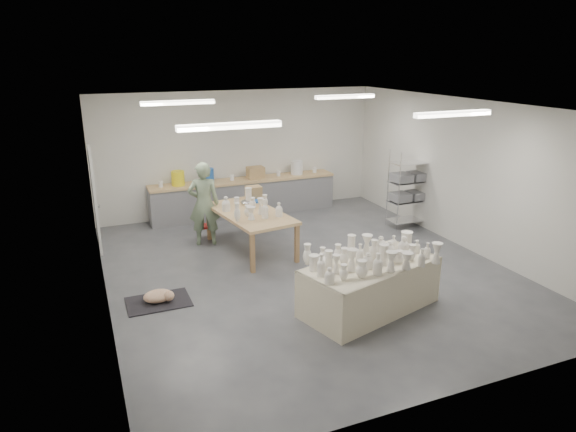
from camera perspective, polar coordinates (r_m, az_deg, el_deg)
name	(u,v)px	position (r m, az deg, el deg)	size (l,w,h in m)	color
room	(300,160)	(9.00, 1.30, 6.22)	(8.00, 8.02, 3.00)	#424449
back_counter	(244,196)	(12.68, -4.89, 2.28)	(4.60, 0.60, 1.24)	tan
wire_shelf	(409,188)	(12.00, 13.30, 3.09)	(0.88, 0.48, 1.80)	silver
drying_table	(370,283)	(8.12, 9.09, -7.41)	(2.38, 1.62, 1.12)	olive
work_table	(251,211)	(10.33, -4.18, 0.61)	(1.40, 2.32, 1.18)	tan
rug	(158,302)	(8.65, -14.19, -9.23)	(1.00, 0.70, 0.02)	black
cat	(160,296)	(8.59, -14.09, -8.59)	(0.55, 0.47, 0.20)	white
potter	(204,204)	(10.70, -9.33, 1.35)	(0.64, 0.42, 1.75)	gray
red_stool	(202,227)	(11.13, -9.51, -1.22)	(0.42, 0.42, 0.32)	red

